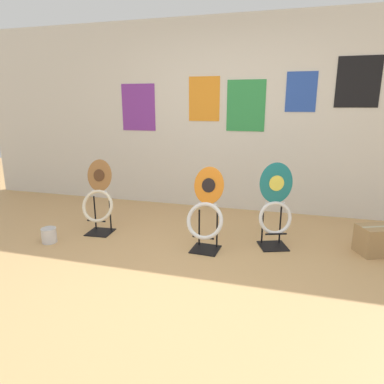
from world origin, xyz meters
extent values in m
plane|color=tan|center=(0.00, 0.00, 0.00)|extent=(14.00, 14.00, 0.00)
cube|color=silver|center=(0.00, 2.24, 1.30)|extent=(8.00, 0.06, 2.60)
cube|color=#284CAD|center=(0.87, 2.20, 1.62)|extent=(0.38, 0.01, 0.50)
cube|color=purple|center=(-1.39, 2.20, 1.42)|extent=(0.52, 0.01, 0.66)
cube|color=orange|center=(-0.40, 2.20, 1.54)|extent=(0.43, 0.01, 0.59)
cube|color=black|center=(1.53, 2.20, 1.73)|extent=(0.50, 0.01, 0.60)
cube|color=#2D8E47|center=(0.18, 2.20, 1.45)|extent=(0.51, 0.01, 0.67)
cube|color=black|center=(0.68, 0.97, 0.01)|extent=(0.36, 0.36, 0.01)
cylinder|color=black|center=(0.56, 1.02, 0.21)|extent=(0.02, 0.02, 0.41)
cylinder|color=black|center=(0.74, 1.09, 0.21)|extent=(0.02, 0.02, 0.41)
cylinder|color=black|center=(0.71, 0.90, 0.17)|extent=(0.22, 0.09, 0.02)
torus|color=silver|center=(0.69, 0.95, 0.33)|extent=(0.37, 0.23, 0.35)
ellipsoid|color=#197075|center=(0.67, 0.99, 0.69)|extent=(0.34, 0.16, 0.42)
ellipsoid|color=#EADB4C|center=(0.68, 0.98, 0.69)|extent=(0.15, 0.07, 0.16)
sphere|color=silver|center=(0.59, 0.95, 0.48)|extent=(0.02, 0.02, 0.02)
sphere|color=silver|center=(0.77, 1.02, 0.48)|extent=(0.02, 0.02, 0.02)
cube|color=black|center=(-1.31, 0.83, 0.01)|extent=(0.30, 0.30, 0.01)
cylinder|color=black|center=(-1.41, 0.91, 0.21)|extent=(0.02, 0.02, 0.41)
cylinder|color=black|center=(-1.22, 0.92, 0.21)|extent=(0.02, 0.02, 0.41)
cylinder|color=black|center=(-1.30, 0.75, 0.17)|extent=(0.22, 0.03, 0.02)
torus|color=beige|center=(-1.31, 0.80, 0.34)|extent=(0.39, 0.20, 0.37)
ellipsoid|color=#936033|center=(-1.31, 0.91, 0.68)|extent=(0.31, 0.12, 0.37)
ellipsoid|color=#4C2D19|center=(-1.31, 0.89, 0.68)|extent=(0.14, 0.04, 0.14)
sphere|color=silver|center=(-1.39, 0.86, 0.50)|extent=(0.02, 0.02, 0.02)
sphere|color=silver|center=(-1.23, 0.87, 0.50)|extent=(0.02, 0.02, 0.02)
cube|color=black|center=(0.01, 0.69, 0.01)|extent=(0.29, 0.29, 0.01)
cylinder|color=black|center=(-0.09, 0.79, 0.21)|extent=(0.02, 0.02, 0.39)
cylinder|color=black|center=(0.11, 0.78, 0.21)|extent=(0.02, 0.02, 0.39)
cylinder|color=black|center=(0.00, 0.62, 0.17)|extent=(0.22, 0.03, 0.02)
torus|color=silver|center=(0.00, 0.67, 0.33)|extent=(0.40, 0.22, 0.37)
ellipsoid|color=orange|center=(0.01, 0.80, 0.67)|extent=(0.32, 0.14, 0.38)
ellipsoid|color=black|center=(0.01, 0.78, 0.67)|extent=(0.14, 0.05, 0.14)
sphere|color=silver|center=(-0.08, 0.75, 0.48)|extent=(0.02, 0.02, 0.02)
sphere|color=silver|center=(0.10, 0.74, 0.48)|extent=(0.02, 0.02, 0.02)
cylinder|color=silver|center=(-1.69, 0.41, 0.08)|extent=(0.16, 0.16, 0.17)
torus|color=silver|center=(-1.69, 0.41, 0.16)|extent=(0.16, 0.16, 0.01)
cylinder|color=#B2B2B7|center=(-1.69, 0.41, 0.17)|extent=(0.14, 0.14, 0.00)
cube|color=#A37F51|center=(1.68, 1.08, 0.14)|extent=(0.40, 0.37, 0.29)
cube|color=#B7AD89|center=(1.68, 1.08, 0.29)|extent=(0.30, 0.16, 0.00)
camera|label=1|loc=(0.78, -2.53, 1.49)|focal=32.00mm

